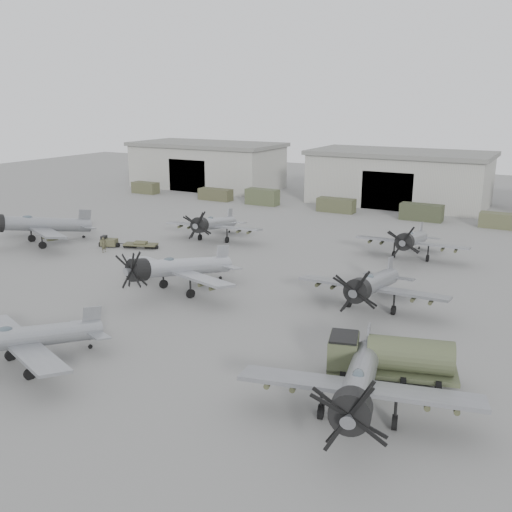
% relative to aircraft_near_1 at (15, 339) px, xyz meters
% --- Properties ---
extents(ground, '(220.00, 220.00, 0.00)m').
position_rel_aircraft_near_1_xyz_m(ground, '(5.29, 10.05, -2.15)').
color(ground, slate).
rests_on(ground, ground).
extents(hangar_left, '(29.00, 14.80, 8.70)m').
position_rel_aircraft_near_1_xyz_m(hangar_left, '(-32.71, 72.01, 2.23)').
color(hangar_left, '#9B9B91').
rests_on(hangar_left, ground).
extents(hangar_center, '(29.00, 14.80, 8.70)m').
position_rel_aircraft_near_1_xyz_m(hangar_center, '(5.29, 72.01, 2.23)').
color(hangar_center, '#9B9B91').
rests_on(hangar_center, ground).
extents(support_truck_0, '(4.98, 2.20, 2.06)m').
position_rel_aircraft_near_1_xyz_m(support_truck_0, '(-38.56, 60.05, -1.11)').
color(support_truck_0, '#42442C').
rests_on(support_truck_0, ground).
extents(support_truck_1, '(5.95, 2.20, 1.98)m').
position_rel_aircraft_near_1_xyz_m(support_truck_1, '(-23.18, 60.05, -1.16)').
color(support_truck_1, '#40402A').
rests_on(support_truck_1, ground).
extents(support_truck_2, '(5.49, 2.20, 2.61)m').
position_rel_aircraft_near_1_xyz_m(support_truck_2, '(-14.03, 60.05, -0.84)').
color(support_truck_2, '#40472E').
rests_on(support_truck_2, ground).
extents(support_truck_3, '(5.81, 2.20, 2.14)m').
position_rel_aircraft_near_1_xyz_m(support_truck_3, '(-1.07, 60.05, -1.08)').
color(support_truck_3, '#41442C').
rests_on(support_truck_3, ground).
extents(support_truck_4, '(5.99, 2.20, 2.38)m').
position_rel_aircraft_near_1_xyz_m(support_truck_4, '(11.97, 60.05, -0.95)').
color(support_truck_4, '#343925').
rests_on(support_truck_4, ground).
extents(support_truck_5, '(6.33, 2.20, 2.03)m').
position_rel_aircraft_near_1_xyz_m(support_truck_5, '(23.05, 60.05, -1.13)').
color(support_truck_5, '#484A30').
rests_on(support_truck_5, ground).
extents(aircraft_near_1, '(11.69, 10.55, 4.72)m').
position_rel_aircraft_near_1_xyz_m(aircraft_near_1, '(0.00, 0.00, 0.00)').
color(aircraft_near_1, gray).
rests_on(aircraft_near_1, ground).
extents(aircraft_near_2, '(13.25, 11.93, 5.27)m').
position_rel_aircraft_near_1_xyz_m(aircraft_near_2, '(21.47, 4.41, 0.25)').
color(aircraft_near_2, gray).
rests_on(aircraft_near_2, ground).
extents(aircraft_mid_0, '(13.62, 12.34, 5.57)m').
position_rel_aircraft_near_1_xyz_m(aircraft_mid_0, '(-25.25, 23.28, 0.39)').
color(aircraft_mid_0, gray).
rests_on(aircraft_mid_0, ground).
extents(aircraft_mid_1, '(13.05, 11.74, 5.20)m').
position_rel_aircraft_near_1_xyz_m(aircraft_mid_1, '(-0.08, 17.21, 0.22)').
color(aircraft_mid_1, '#9FA2A8').
rests_on(aircraft_mid_1, ground).
extents(aircraft_mid_2, '(12.46, 11.21, 5.01)m').
position_rel_aircraft_near_1_xyz_m(aircraft_mid_2, '(16.82, 21.30, 0.13)').
color(aircraft_mid_2, gray).
rests_on(aircraft_mid_2, ground).
extents(aircraft_far_0, '(12.24, 11.01, 4.86)m').
position_rel_aircraft_near_1_xyz_m(aircraft_far_0, '(-7.53, 34.97, 0.07)').
color(aircraft_far_0, gray).
rests_on(aircraft_far_0, ground).
extents(aircraft_far_1, '(12.11, 10.89, 4.85)m').
position_rel_aircraft_near_1_xyz_m(aircraft_far_1, '(15.81, 38.51, 0.06)').
color(aircraft_far_1, gray).
rests_on(aircraft_far_1, ground).
extents(fuel_tanker, '(8.23, 5.02, 3.02)m').
position_rel_aircraft_near_1_xyz_m(fuel_tanker, '(21.65, 9.99, -0.41)').
color(fuel_tanker, '#424930').
rests_on(fuel_tanker, ground).
extents(tug_trailer, '(6.82, 3.46, 1.37)m').
position_rel_aircraft_near_1_xyz_m(tug_trailer, '(-15.55, 27.41, -1.63)').
color(tug_trailer, '#41412B').
rests_on(tug_trailer, ground).
extents(ground_crew, '(0.52, 0.70, 1.74)m').
position_rel_aircraft_near_1_xyz_m(ground_crew, '(-15.75, 24.77, -1.28)').
color(ground_crew, '#3E3D29').
rests_on(ground_crew, ground).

